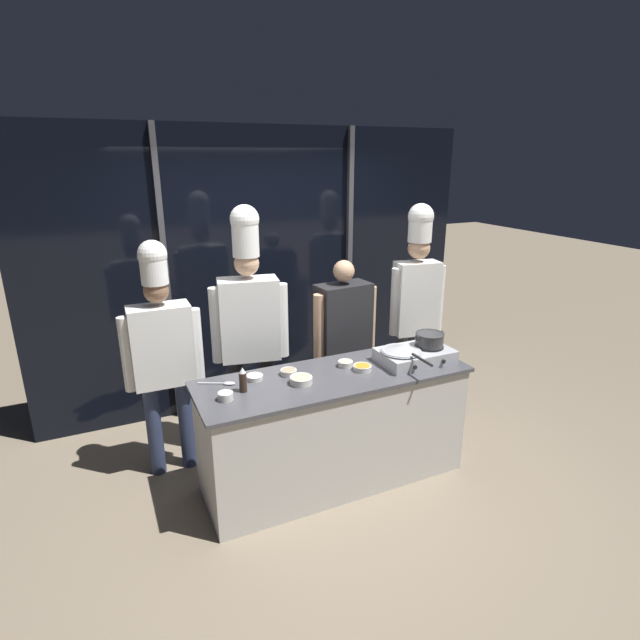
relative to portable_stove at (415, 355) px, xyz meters
name	(u,v)px	position (x,y,z in m)	size (l,w,h in m)	color
ground_plane	(333,477)	(-0.68, 0.04, -0.94)	(24.00, 24.00, 0.00)	#7F705B
window_wall_back	(263,271)	(-0.68, 1.62, 0.41)	(4.36, 0.09, 2.70)	black
demo_counter	(334,428)	(-0.68, 0.04, -0.50)	(2.05, 0.68, 0.89)	beige
portable_stove	(415,355)	(0.00, 0.00, 0.00)	(0.57, 0.38, 0.11)	#B2B5BA
frying_pan	(402,349)	(-0.13, -0.01, 0.08)	(0.31, 0.54, 0.04)	#ADAFB5
stock_pot	(430,339)	(0.13, 0.00, 0.11)	(0.25, 0.22, 0.11)	#333335
squeeze_bottle_soy	(243,380)	(-1.37, 0.06, 0.03)	(0.05, 0.05, 0.18)	#332319
prep_bowl_bean_sprouts	(226,396)	(-1.51, -0.01, -0.02)	(0.10, 0.10, 0.05)	silver
prep_bowl_shrimp	(345,363)	(-0.54, 0.14, -0.03)	(0.11, 0.11, 0.05)	silver
prep_bowl_onion	(255,377)	(-1.24, 0.21, -0.03)	(0.12, 0.12, 0.04)	silver
prep_bowl_carrots	(362,367)	(-0.46, 0.02, -0.03)	(0.14, 0.14, 0.04)	silver
prep_bowl_mushrooms	(289,372)	(-0.99, 0.18, -0.03)	(0.12, 0.12, 0.04)	silver
prep_bowl_ginger	(301,380)	(-0.96, 0.01, -0.02)	(0.16, 0.16, 0.05)	silver
serving_spoon_slotted	(224,383)	(-1.46, 0.22, -0.05)	(0.25, 0.15, 0.02)	#B2B5BA
chef_head	(162,347)	(-1.80, 0.70, 0.12)	(0.59, 0.24, 1.86)	#2D3856
chef_sous	(249,318)	(-1.10, 0.76, 0.23)	(0.62, 0.33, 2.08)	#232326
person_guest	(343,332)	(-0.28, 0.69, 0.01)	(0.62, 0.29, 1.59)	#232326
chef_line	(416,294)	(0.47, 0.67, 0.28)	(0.52, 0.27, 2.03)	#4C4C51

